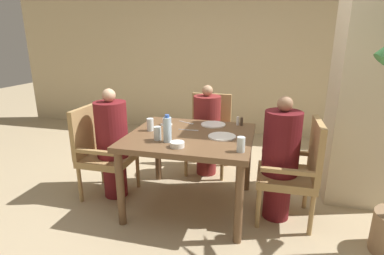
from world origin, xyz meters
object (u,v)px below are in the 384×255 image
object	(u,v)px
diner_in_left_chair	(113,143)
bowl_small	(177,144)
diner_in_right_chair	(280,158)
water_bottle	(167,129)
plate_main_right	(222,136)
chair_right_side	(296,168)
plate_main_left	(213,124)
glass_tall_far	(157,133)
teacup_with_saucer	(166,122)
glass_tall_near	(241,144)
glass_tall_mid	(150,125)
chair_far_side	(209,130)
diner_in_far_chair	(207,130)
chair_left_side	(101,149)

from	to	relation	value
diner_in_left_chair	bowl_small	bearing A→B (deg)	-24.31
diner_in_right_chair	water_bottle	size ratio (longest dim) A/B	4.72
plate_main_right	diner_in_right_chair	bearing A→B (deg)	1.25
chair_right_side	plate_main_left	xyz separation A→B (m)	(-0.82, 0.36, 0.24)
diner_in_right_chair	glass_tall_far	size ratio (longest dim) A/B	9.37
plate_main_left	teacup_with_saucer	bearing A→B (deg)	-166.73
glass_tall_near	glass_tall_mid	world-z (taller)	same
teacup_with_saucer	glass_tall_far	size ratio (longest dim) A/B	1.01
chair_far_side	bowl_small	distance (m)	1.30
diner_in_right_chair	plate_main_right	xyz separation A→B (m)	(-0.52, -0.01, 0.16)
diner_in_far_chair	diner_in_right_chair	size ratio (longest dim) A/B	0.96
diner_in_left_chair	teacup_with_saucer	bearing A→B (deg)	26.24
glass_tall_mid	glass_tall_near	bearing A→B (deg)	-21.26
diner_in_far_chair	teacup_with_saucer	world-z (taller)	diner_in_far_chair
glass_tall_mid	diner_in_far_chair	bearing A→B (deg)	61.76
chair_far_side	chair_right_side	distance (m)	1.33
glass_tall_mid	glass_tall_far	bearing A→B (deg)	-55.84
chair_right_side	glass_tall_near	xyz separation A→B (m)	(-0.47, -0.34, 0.30)
chair_far_side	water_bottle	bearing A→B (deg)	-96.78
plate_main_right	bowl_small	xyz separation A→B (m)	(-0.32, -0.35, 0.02)
diner_in_far_chair	glass_tall_near	bearing A→B (deg)	-65.86
chair_far_side	glass_tall_mid	bearing A→B (deg)	-114.29
plate_main_right	glass_tall_far	size ratio (longest dim) A/B	2.08
bowl_small	glass_tall_near	bearing A→B (deg)	2.39
chair_right_side	bowl_small	world-z (taller)	chair_right_side
diner_in_left_chair	chair_right_side	world-z (taller)	diner_in_left_chair
water_bottle	glass_tall_mid	bearing A→B (deg)	134.88
glass_tall_far	glass_tall_near	bearing A→B (deg)	-8.24
chair_left_side	plate_main_left	bearing A→B (deg)	17.75
diner_in_right_chair	teacup_with_saucer	distance (m)	1.19
glass_tall_mid	water_bottle	bearing A→B (deg)	-45.12
plate_main_left	bowl_small	size ratio (longest dim) A/B	2.10
plate_main_right	water_bottle	distance (m)	0.51
diner_in_left_chair	glass_tall_far	distance (m)	0.66
glass_tall_near	glass_tall_mid	distance (m)	0.97
diner_in_left_chair	chair_far_side	distance (m)	1.23
chair_left_side	glass_tall_near	distance (m)	1.53
bowl_small	water_bottle	distance (m)	0.18
teacup_with_saucer	glass_tall_far	bearing A→B (deg)	-80.15
plate_main_right	bowl_small	size ratio (longest dim) A/B	2.10
chair_left_side	plate_main_right	world-z (taller)	chair_left_side
diner_in_far_chair	diner_in_right_chair	world-z (taller)	diner_in_right_chair
teacup_with_saucer	glass_tall_far	xyz separation A→B (m)	(0.08, -0.48, 0.03)
glass_tall_near	glass_tall_mid	xyz separation A→B (m)	(-0.91, 0.35, 0.00)
teacup_with_saucer	chair_right_side	bearing A→B (deg)	-10.77
water_bottle	glass_tall_near	bearing A→B (deg)	-7.41
diner_in_far_chair	teacup_with_saucer	bearing A→B (deg)	-121.70
diner_in_far_chair	plate_main_left	world-z (taller)	diner_in_far_chair
chair_right_side	plate_main_left	size ratio (longest dim) A/B	3.73
plate_main_left	water_bottle	size ratio (longest dim) A/B	1.05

